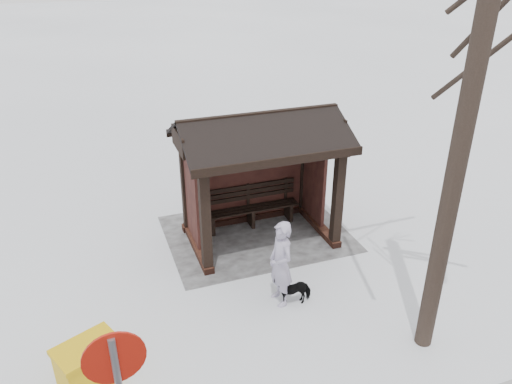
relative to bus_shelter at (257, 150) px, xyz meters
The scene contains 6 objects.
ground 2.17m from the bus_shelter, 90.00° to the left, with size 120.00×120.00×0.00m, color white.
trampled_patch 2.16m from the bus_shelter, 90.00° to the right, with size 4.20×3.20×0.02m, color gray.
bus_shelter is the anchor object (origin of this frame).
pedestrian 2.84m from the bus_shelter, 80.07° to the left, with size 0.63×0.42×1.74m, color #A59CB7.
dog 3.17m from the bus_shelter, 85.20° to the left, with size 0.32×0.71×0.60m, color black.
grit_bin 5.50m from the bus_shelter, 39.82° to the left, with size 1.14×0.99×0.74m.
Camera 1 is at (3.50, 9.47, 6.22)m, focal length 35.00 mm.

